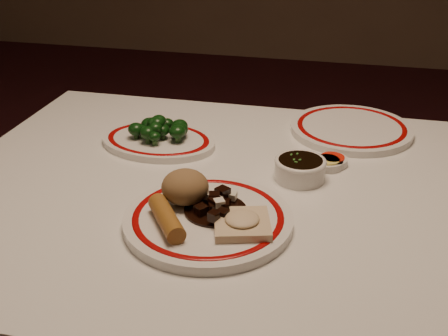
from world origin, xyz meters
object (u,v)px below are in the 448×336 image
dining_table (244,230)px  broccoli_plate (158,141)px  broccoli_pile (159,129)px  soy_bowl (300,169)px  spring_roll (166,218)px  fried_wonton (242,223)px  main_plate (208,219)px  stirfry_heap (216,206)px  rice_mound (185,187)px

dining_table → broccoli_plate: 0.30m
broccoli_pile → soy_bowl: broccoli_pile is taller
spring_roll → fried_wonton: 0.12m
main_plate → stirfry_heap: bearing=63.1°
dining_table → spring_roll: 0.24m
fried_wonton → spring_roll: bearing=-169.1°
broccoli_pile → soy_bowl: 0.34m
dining_table → rice_mound: (-0.09, -0.10, 0.14)m
dining_table → broccoli_pile: bearing=144.7°
main_plate → broccoli_pile: bearing=122.5°
dining_table → soy_bowl: bearing=35.8°
main_plate → rice_mound: 0.07m
broccoli_plate → soy_bowl: size_ratio=2.83×
rice_mound → broccoli_plate: bearing=118.6°
dining_table → fried_wonton: fried_wonton is taller
soy_bowl → main_plate: bearing=-123.5°
broccoli_pile → broccoli_plate: bearing=-178.1°
fried_wonton → soy_bowl: 0.24m
spring_roll → stirfry_heap: size_ratio=1.05×
spring_roll → broccoli_pile: broccoli_pile is taller
fried_wonton → broccoli_pile: broccoli_pile is taller
rice_mound → soy_bowl: bearing=41.9°
fried_wonton → soy_bowl: (0.07, 0.23, -0.01)m
stirfry_heap → broccoli_plate: (-0.20, 0.28, -0.02)m
rice_mound → fried_wonton: size_ratio=0.75×
spring_roll → broccoli_plate: spring_roll is taller
stirfry_heap → soy_bowl: stirfry_heap is taller
main_plate → broccoli_pile: (-0.19, 0.29, 0.03)m
spring_roll → dining_table: bearing=27.5°
broccoli_plate → soy_bowl: soy_bowl is taller
dining_table → fried_wonton: size_ratio=10.75×
rice_mound → main_plate: bearing=-35.6°
stirfry_heap → broccoli_plate: bearing=126.1°
broccoli_plate → dining_table: bearing=-34.8°
dining_table → spring_roll: spring_roll is taller
main_plate → rice_mound: (-0.05, 0.04, 0.04)m
main_plate → broccoli_plate: bearing=123.1°
dining_table → spring_roll: bearing=-118.1°
broccoli_plate → broccoli_pile: broccoli_pile is taller
stirfry_heap → main_plate: bearing=-116.9°
dining_table → main_plate: main_plate is taller
rice_mound → broccoli_pile: rice_mound is taller
rice_mound → broccoli_plate: (-0.14, 0.26, -0.04)m
fried_wonton → stirfry_heap: 0.07m
main_plate → broccoli_pile: broccoli_pile is taller
dining_table → fried_wonton: (0.03, -0.16, 0.12)m
spring_roll → broccoli_pile: bearing=76.3°
dining_table → rice_mound: 0.19m
dining_table → soy_bowl: (0.10, 0.07, 0.11)m
broccoli_plate → rice_mound: bearing=-61.4°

